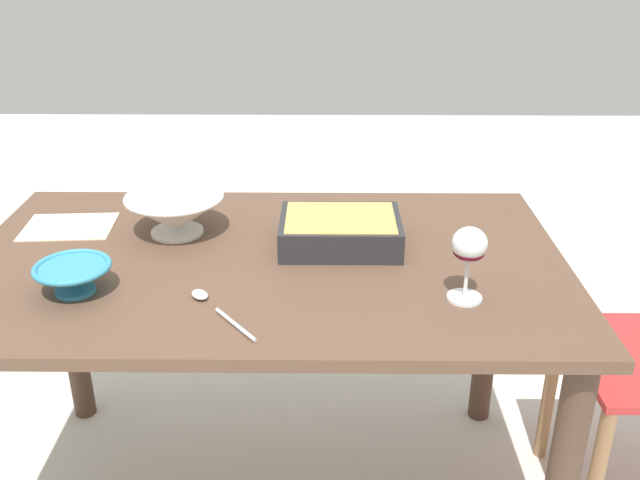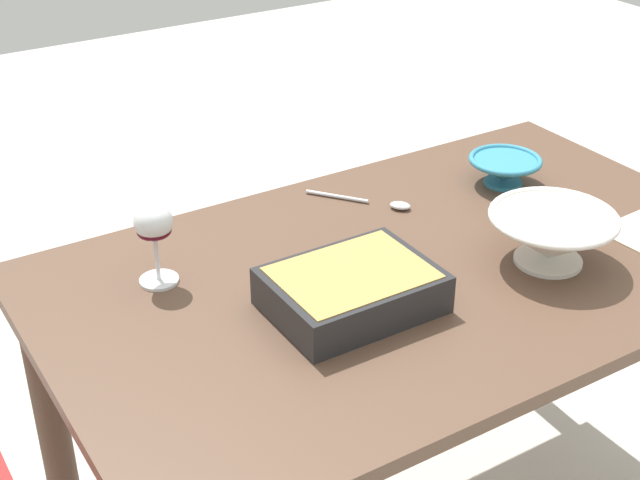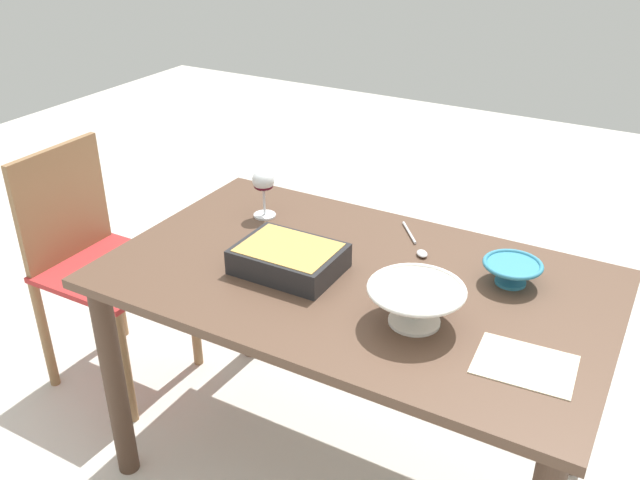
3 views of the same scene
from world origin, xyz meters
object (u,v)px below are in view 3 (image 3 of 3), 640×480
object	(u,v)px
wine_glass	(263,184)
small_bowl	(416,303)
casserole_dish	(289,257)
chair	(95,258)
mixing_bowl	(512,271)
dining_table	(354,310)
serving_spoon	(418,246)
napkin	(525,364)

from	to	relation	value
wine_glass	small_bowl	bearing A→B (deg)	153.75
casserole_dish	small_bowl	distance (m)	0.41
chair	mixing_bowl	xyz separation A→B (m)	(-1.43, -0.16, 0.28)
wine_glass	casserole_dish	size ratio (longest dim) A/B	0.56
chair	small_bowl	xyz separation A→B (m)	(-1.27, 0.14, 0.30)
dining_table	wine_glass	xyz separation A→B (m)	(0.42, -0.19, 0.23)
casserole_dish	small_bowl	xyz separation A→B (m)	(-0.40, 0.07, 0.02)
mixing_bowl	serving_spoon	size ratio (longest dim) A/B	0.82
dining_table	small_bowl	distance (m)	0.31
chair	casserole_dish	distance (m)	0.92
mixing_bowl	serving_spoon	world-z (taller)	mixing_bowl
wine_glass	small_bowl	world-z (taller)	wine_glass
casserole_dish	serving_spoon	size ratio (longest dim) A/B	1.45
chair	casserole_dish	bearing A→B (deg)	175.11
chair	casserole_dish	xyz separation A→B (m)	(-0.87, 0.07, 0.28)
wine_glass	napkin	bearing A→B (deg)	159.14
mixing_bowl	small_bowl	xyz separation A→B (m)	(0.15, 0.30, 0.02)
wine_glass	serving_spoon	size ratio (longest dim) A/B	0.82
wine_glass	mixing_bowl	xyz separation A→B (m)	(-0.81, 0.02, -0.08)
napkin	serving_spoon	bearing A→B (deg)	-43.23
mixing_bowl	small_bowl	bearing A→B (deg)	62.66
dining_table	chair	world-z (taller)	chair
dining_table	chair	bearing A→B (deg)	-0.53
dining_table	small_bowl	xyz separation A→B (m)	(-0.23, 0.13, 0.17)
casserole_dish	napkin	world-z (taller)	casserole_dish
chair	napkin	world-z (taller)	chair
mixing_bowl	small_bowl	size ratio (longest dim) A/B	0.66
chair	serving_spoon	world-z (taller)	chair
wine_glass	napkin	size ratio (longest dim) A/B	0.73
serving_spoon	napkin	world-z (taller)	serving_spoon
wine_glass	mixing_bowl	size ratio (longest dim) A/B	1.00
dining_table	wine_glass	bearing A→B (deg)	-24.22
dining_table	serving_spoon	size ratio (longest dim) A/B	7.06
serving_spoon	napkin	distance (m)	0.57
small_bowl	chair	bearing A→B (deg)	-6.29
chair	dining_table	bearing A→B (deg)	179.47
small_bowl	serving_spoon	size ratio (longest dim) A/B	1.24
chair	casserole_dish	size ratio (longest dim) A/B	3.12
dining_table	chair	xyz separation A→B (m)	(1.05, -0.01, -0.12)
small_bowl	serving_spoon	world-z (taller)	small_bowl
small_bowl	serving_spoon	xyz separation A→B (m)	(0.14, -0.36, -0.05)
mixing_bowl	napkin	size ratio (longest dim) A/B	0.73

